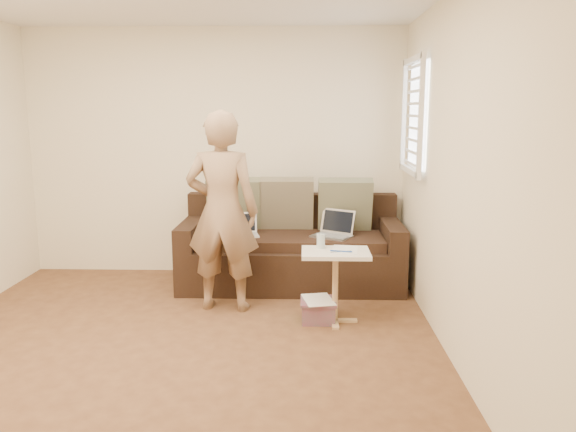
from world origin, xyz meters
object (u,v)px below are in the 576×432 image
object	(u,v)px
laptop_white	(243,236)
side_table	(335,287)
laptop_silver	(332,237)
drinking_glass	(321,241)
striped_box	(318,310)
sofa	(291,244)
person	(222,212)

from	to	relation	value
laptop_white	side_table	world-z (taller)	laptop_white
laptop_silver	side_table	bearing A→B (deg)	-58.81
side_table	drinking_glass	xyz separation A→B (m)	(-0.12, 0.09, 0.37)
side_table	striped_box	size ratio (longest dim) A/B	2.06
sofa	person	size ratio (longest dim) A/B	1.25
striped_box	drinking_glass	bearing A→B (deg)	75.67
laptop_silver	laptop_white	distance (m)	0.88
drinking_glass	sofa	bearing A→B (deg)	105.97
laptop_silver	side_table	distance (m)	0.95
drinking_glass	person	bearing A→B (deg)	165.69
laptop_silver	side_table	xyz separation A→B (m)	(-0.01, -0.93, -0.21)
laptop_silver	drinking_glass	distance (m)	0.86
person	side_table	xyz separation A→B (m)	(0.98, -0.31, -0.58)
sofa	drinking_glass	size ratio (longest dim) A/B	18.33
sofa	striped_box	bearing A→B (deg)	-76.03
person	drinking_glass	size ratio (longest dim) A/B	14.71
side_table	person	bearing A→B (deg)	162.44
person	laptop_white	bearing A→B (deg)	-94.38
side_table	drinking_glass	distance (m)	0.40
person	striped_box	bearing A→B (deg)	166.09
laptop_silver	side_table	size ratio (longest dim) A/B	0.60
laptop_silver	striped_box	xyz separation A→B (m)	(-0.15, -0.91, -0.43)
person	striped_box	distance (m)	1.19
sofa	striped_box	size ratio (longest dim) A/B	7.38
sofa	striped_box	distance (m)	1.10
side_table	laptop_white	bearing A→B (deg)	132.82
laptop_white	drinking_glass	world-z (taller)	drinking_glass
sofa	laptop_silver	xyz separation A→B (m)	(0.40, -0.10, 0.10)
sofa	person	xyz separation A→B (m)	(-0.59, -0.73, 0.46)
side_table	drinking_glass	world-z (taller)	drinking_glass
sofa	person	distance (m)	1.04
laptop_silver	striped_box	bearing A→B (deg)	-67.46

